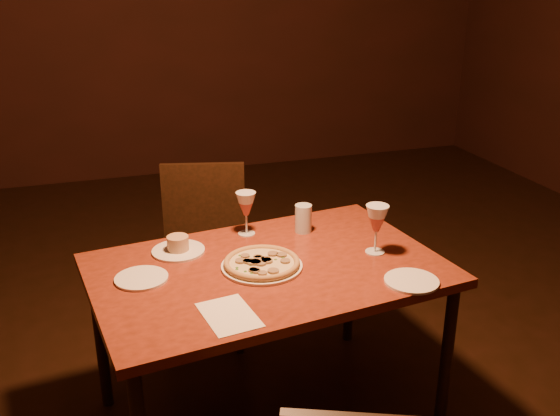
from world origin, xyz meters
name	(u,v)px	position (x,y,z in m)	size (l,w,h in m)	color
dining_table	(268,280)	(-0.03, 0.15, 0.62)	(1.36, 0.97, 0.68)	maroon
chair_far	(204,243)	(-0.13, 0.88, 0.47)	(0.49, 0.49, 0.84)	black
pizza_plate	(262,263)	(-0.06, 0.14, 0.70)	(0.30, 0.30, 0.03)	white
ramekin_saucer	(178,247)	(-0.33, 0.37, 0.70)	(0.21, 0.21, 0.07)	white
wine_glass_far	(246,213)	(-0.03, 0.46, 0.78)	(0.08, 0.08, 0.18)	#A54B45
wine_glass_right	(376,229)	(0.40, 0.13, 0.78)	(0.09, 0.09, 0.19)	#A54B45
water_tumbler	(303,218)	(0.20, 0.41, 0.74)	(0.07, 0.07, 0.12)	silver
side_plate_left	(141,278)	(-0.49, 0.18, 0.69)	(0.19, 0.19, 0.01)	white
side_plate_near	(411,281)	(0.41, -0.13, 0.69)	(0.19, 0.19, 0.01)	white
menu_card	(229,315)	(-0.25, -0.15, 0.68)	(0.15, 0.23, 0.00)	white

